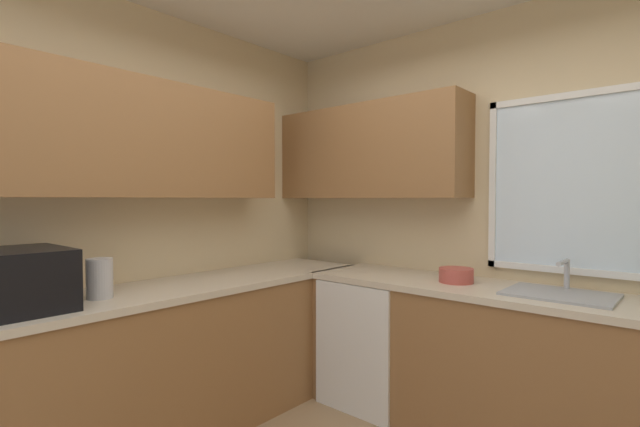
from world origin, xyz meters
TOP-DOWN VIEW (x-y plane):
  - room_shell at (-0.34, 0.43)m, footprint 3.55×3.49m
  - counter_run_left at (-1.41, 0.00)m, footprint 0.65×3.10m
  - counter_run_back at (0.21, 1.37)m, footprint 2.64×0.65m
  - dishwasher at (-0.75, 1.34)m, footprint 0.60×0.60m
  - microwave at (-1.41, -0.64)m, footprint 0.48×0.36m
  - kettle at (-1.39, -0.29)m, footprint 0.13×0.13m
  - sink_assembly at (0.43, 1.38)m, footprint 0.54×0.40m
  - bowl at (-0.16, 1.37)m, footprint 0.21×0.21m

SIDE VIEW (x-z plane):
  - dishwasher at x=-0.75m, z-range 0.00..0.87m
  - counter_run_left at x=-1.41m, z-range 0.00..0.92m
  - counter_run_back at x=0.21m, z-range 0.00..0.92m
  - sink_assembly at x=0.43m, z-range 0.83..1.02m
  - bowl at x=-0.16m, z-range 0.92..1.01m
  - kettle at x=-1.39m, z-range 0.92..1.13m
  - microwave at x=-1.41m, z-range 0.92..1.21m
  - room_shell at x=-0.34m, z-range 0.40..3.14m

